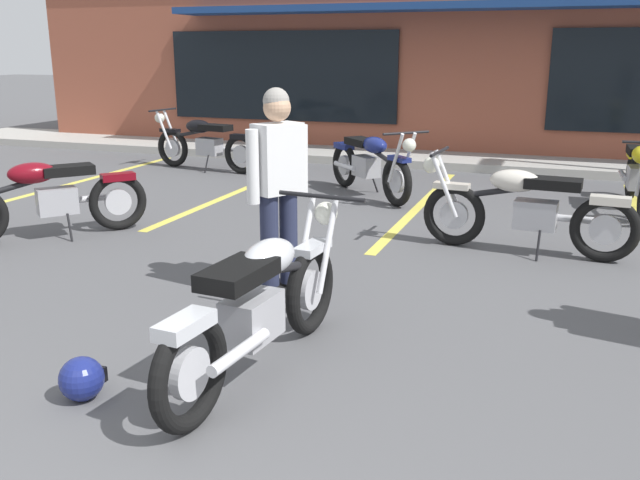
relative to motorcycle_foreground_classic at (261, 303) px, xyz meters
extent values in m
plane|color=#515154|center=(-0.06, 0.94, -0.46)|extent=(80.00, 80.00, 0.00)
cube|color=#A8A59E|center=(-0.06, 8.68, -0.39)|extent=(22.00, 1.80, 0.14)
cube|color=brown|center=(-0.06, 12.32, 1.26)|extent=(18.30, 6.37, 3.45)
cube|color=black|center=(-3.72, 9.10, 0.99)|extent=(4.69, 0.06, 1.70)
cube|color=navy|center=(-0.06, 8.69, 2.19)|extent=(10.98, 0.90, 0.12)
cube|color=#DBCC4C|center=(-5.32, 5.08, -0.46)|extent=(0.12, 4.80, 0.01)
cube|color=#DBCC4C|center=(-2.69, 5.08, -0.46)|extent=(0.12, 4.80, 0.01)
cube|color=#DBCC4C|center=(-0.06, 5.08, -0.46)|extent=(0.12, 4.80, 0.01)
torus|color=black|center=(-0.07, -0.74, -0.14)|extent=(0.16, 0.65, 0.64)
cylinder|color=#B7B7BC|center=(-0.07, -0.74, -0.14)|extent=(0.09, 0.29, 0.29)
torus|color=black|center=(0.06, 0.69, -0.14)|extent=(0.16, 0.65, 0.64)
cylinder|color=#B7B7BC|center=(0.06, 0.69, -0.14)|extent=(0.09, 0.29, 0.29)
cylinder|color=silver|center=(-0.02, 0.80, 0.18)|extent=(0.07, 0.33, 0.66)
cylinder|color=silver|center=(0.16, 0.79, 0.18)|extent=(0.07, 0.33, 0.66)
cylinder|color=black|center=(0.08, 0.87, 0.50)|extent=(0.66, 0.09, 0.03)
sphere|color=silver|center=(0.09, 0.95, 0.36)|extent=(0.19, 0.19, 0.17)
cube|color=silver|center=(0.07, 0.73, 0.16)|extent=(0.17, 0.37, 0.06)
cube|color=#9E9EA3|center=(-0.01, -0.10, -0.06)|extent=(0.28, 0.42, 0.28)
cylinder|color=silver|center=(0.09, -0.48, -0.10)|extent=(0.12, 0.55, 0.07)
cylinder|color=black|center=(0.01, 0.10, 0.18)|extent=(0.15, 0.94, 0.26)
ellipsoid|color=silver|center=(0.01, 0.12, 0.26)|extent=(0.30, 0.50, 0.22)
cube|color=black|center=(-0.02, -0.24, 0.26)|extent=(0.33, 0.54, 0.10)
cube|color=silver|center=(-0.07, -0.76, 0.14)|extent=(0.19, 0.37, 0.08)
cylinder|color=black|center=(-0.20, -0.16, -0.32)|extent=(0.14, 0.04, 0.29)
torus|color=black|center=(2.08, 3.22, -0.14)|extent=(0.65, 0.15, 0.64)
cylinder|color=#B7B7BC|center=(2.08, 3.22, -0.14)|extent=(0.29, 0.08, 0.29)
torus|color=black|center=(0.64, 3.33, -0.14)|extent=(0.65, 0.15, 0.64)
cylinder|color=#B7B7BC|center=(0.64, 3.33, -0.14)|extent=(0.29, 0.08, 0.29)
cylinder|color=silver|center=(0.54, 3.25, 0.18)|extent=(0.33, 0.07, 0.66)
cylinder|color=silver|center=(0.55, 3.43, 0.18)|extent=(0.33, 0.07, 0.66)
cylinder|color=black|center=(0.46, 3.34, 0.50)|extent=(0.08, 0.66, 0.03)
sphere|color=silver|center=(0.38, 3.35, 0.36)|extent=(0.18, 0.18, 0.17)
cube|color=beige|center=(0.60, 3.33, 0.16)|extent=(0.37, 0.17, 0.06)
cube|color=#9E9EA3|center=(1.44, 3.27, -0.06)|extent=(0.42, 0.27, 0.28)
cylinder|color=silver|center=(1.82, 3.38, -0.10)|extent=(0.55, 0.11, 0.07)
cylinder|color=black|center=(1.24, 3.29, 0.18)|extent=(0.94, 0.13, 0.26)
ellipsoid|color=beige|center=(1.22, 3.29, 0.26)|extent=(0.50, 0.29, 0.22)
cube|color=black|center=(1.58, 3.26, 0.26)|extent=(0.54, 0.32, 0.10)
cube|color=beige|center=(2.10, 3.22, 0.14)|extent=(0.37, 0.19, 0.08)
cylinder|color=black|center=(1.50, 3.09, -0.32)|extent=(0.03, 0.14, 0.29)
torus|color=black|center=(-3.29, 6.40, -0.14)|extent=(0.65, 0.21, 0.64)
cylinder|color=#B7B7BC|center=(-3.29, 6.40, -0.14)|extent=(0.29, 0.11, 0.29)
torus|color=black|center=(-4.70, 6.65, -0.14)|extent=(0.65, 0.21, 0.64)
cylinder|color=#B7B7BC|center=(-4.70, 6.65, -0.14)|extent=(0.29, 0.11, 0.29)
cylinder|color=silver|center=(-4.82, 6.57, 0.18)|extent=(0.33, 0.10, 0.66)
cylinder|color=silver|center=(-4.79, 6.75, 0.18)|extent=(0.33, 0.10, 0.66)
cylinder|color=black|center=(-4.88, 6.68, 0.50)|extent=(0.15, 0.66, 0.03)
sphere|color=silver|center=(-4.96, 6.69, 0.36)|extent=(0.20, 0.20, 0.17)
cube|color=black|center=(-4.74, 6.65, 0.16)|extent=(0.38, 0.20, 0.06)
cube|color=#9E9EA3|center=(-3.92, 6.51, -0.06)|extent=(0.44, 0.31, 0.28)
cylinder|color=silver|center=(-3.53, 6.58, -0.10)|extent=(0.55, 0.16, 0.07)
cylinder|color=black|center=(-4.11, 6.54, 0.18)|extent=(0.94, 0.22, 0.26)
ellipsoid|color=black|center=(-4.13, 6.55, 0.26)|extent=(0.52, 0.34, 0.22)
cube|color=black|center=(-3.78, 6.48, 0.26)|extent=(0.56, 0.37, 0.10)
cube|color=black|center=(-3.27, 6.39, 0.14)|extent=(0.38, 0.22, 0.08)
cylinder|color=black|center=(-3.88, 6.32, -0.32)|extent=(0.05, 0.14, 0.29)
torus|color=black|center=(-1.38, 5.93, -0.14)|extent=(0.53, 0.52, 0.64)
cylinder|color=#B7B7BC|center=(-1.38, 5.93, -0.14)|extent=(0.25, 0.24, 0.29)
torus|color=black|center=(-0.35, 4.92, -0.14)|extent=(0.53, 0.52, 0.64)
cylinder|color=#B7B7BC|center=(-0.35, 4.92, -0.14)|extent=(0.25, 0.24, 0.29)
cylinder|color=silver|center=(-0.21, 4.92, 0.18)|extent=(0.26, 0.26, 0.66)
cylinder|color=silver|center=(-0.34, 4.79, 0.18)|extent=(0.26, 0.26, 0.66)
cylinder|color=black|center=(-0.22, 4.80, 0.50)|extent=(0.48, 0.50, 0.03)
sphere|color=silver|center=(-0.16, 4.74, 0.36)|extent=(0.24, 0.24, 0.17)
cube|color=navy|center=(-0.32, 4.89, 0.16)|extent=(0.36, 0.35, 0.06)
cube|color=#9E9EA3|center=(-0.92, 5.48, -0.06)|extent=(0.45, 0.45, 0.28)
cylinder|color=silver|center=(-1.28, 5.64, -0.10)|extent=(0.44, 0.43, 0.07)
cylinder|color=black|center=(-0.78, 5.34, 0.18)|extent=(0.72, 0.70, 0.26)
ellipsoid|color=navy|center=(-0.76, 5.33, 0.26)|extent=(0.53, 0.52, 0.22)
cube|color=black|center=(-1.02, 5.58, 0.26)|extent=(0.57, 0.56, 0.10)
cube|color=navy|center=(-1.39, 5.94, 0.14)|extent=(0.37, 0.37, 0.08)
cylinder|color=black|center=(-0.84, 5.66, -0.32)|extent=(0.11, 0.11, 0.29)
torus|color=black|center=(-2.98, 2.69, -0.14)|extent=(0.49, 0.56, 0.64)
cylinder|color=#B7B7BC|center=(-2.98, 2.69, -0.14)|extent=(0.23, 0.26, 0.29)
cube|color=#9E9EA3|center=(-3.38, 2.19, -0.06)|extent=(0.44, 0.46, 0.28)
cylinder|color=silver|center=(-3.26, 2.57, -0.10)|extent=(0.40, 0.47, 0.07)
cylinder|color=black|center=(-3.51, 2.04, 0.18)|extent=(0.65, 0.76, 0.26)
ellipsoid|color=maroon|center=(-3.52, 2.02, 0.26)|extent=(0.51, 0.54, 0.22)
cube|color=black|center=(-3.30, 2.30, 0.26)|extent=(0.55, 0.58, 0.10)
cube|color=maroon|center=(-2.96, 2.70, 0.14)|extent=(0.35, 0.38, 0.08)
cylinder|color=black|center=(-3.20, 2.13, -0.32)|extent=(0.12, 0.10, 0.29)
torus|color=black|center=(2.52, 6.44, -0.14)|extent=(0.12, 0.64, 0.64)
cylinder|color=#B7B7BC|center=(2.52, 6.44, -0.14)|extent=(0.07, 0.29, 0.29)
cube|color=#9E9EA3|center=(2.54, 5.80, -0.06)|extent=(0.25, 0.41, 0.28)
cylinder|color=silver|center=(2.39, 6.16, -0.10)|extent=(0.09, 0.55, 0.07)
cube|color=black|center=(2.54, 5.94, 0.26)|extent=(0.30, 0.53, 0.10)
cube|color=yellow|center=(2.52, 6.46, 0.14)|extent=(0.17, 0.37, 0.08)
cube|color=black|center=(-0.40, 1.48, -0.42)|extent=(0.26, 0.20, 0.08)
cube|color=black|center=(-0.49, 1.31, -0.42)|extent=(0.26, 0.20, 0.08)
cylinder|color=#232842|center=(-0.43, 1.50, 0.00)|extent=(0.20, 0.20, 0.80)
cylinder|color=#232842|center=(-0.53, 1.33, 0.00)|extent=(0.20, 0.20, 0.80)
cube|color=silver|center=(-0.48, 1.41, 0.66)|extent=(0.37, 0.44, 0.56)
cylinder|color=silver|center=(-0.36, 1.63, 0.62)|extent=(0.14, 0.14, 0.58)
cylinder|color=silver|center=(-0.60, 1.19, 0.62)|extent=(0.14, 0.14, 0.58)
sphere|color=tan|center=(-0.48, 1.41, 1.06)|extent=(0.30, 0.30, 0.22)
sphere|color=gray|center=(-0.49, 1.42, 1.11)|extent=(0.28, 0.28, 0.21)
sphere|color=navy|center=(-0.83, -0.68, -0.33)|extent=(0.26, 0.26, 0.26)
cube|color=black|center=(-0.83, -0.58, -0.34)|extent=(0.18, 0.03, 0.09)
camera|label=1|loc=(1.69, -3.61, 1.50)|focal=38.76mm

